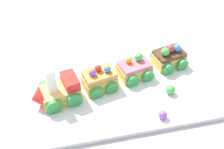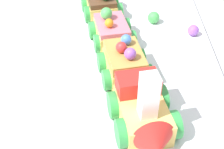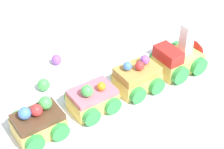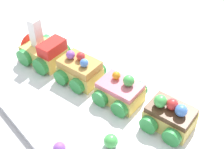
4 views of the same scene
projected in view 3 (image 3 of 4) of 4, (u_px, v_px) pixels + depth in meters
name	position (u px, v px, depth m)	size (l,w,h in m)	color
ground_plane	(134.00, 111.00, 0.67)	(10.00, 10.00, 0.00)	#B2B2B7
display_board	(134.00, 109.00, 0.67)	(0.75, 0.40, 0.01)	white
cake_train_locomotive	(181.00, 57.00, 0.74)	(0.12, 0.10, 0.10)	#EACC66
cake_car_caramel	(137.00, 78.00, 0.69)	(0.09, 0.09, 0.06)	#EACC66
cake_car_strawberry	(93.00, 99.00, 0.65)	(0.09, 0.09, 0.06)	#EACC66
cake_car_chocolate	(38.00, 122.00, 0.60)	(0.09, 0.09, 0.06)	#EACC66
gumball_purple	(57.00, 60.00, 0.76)	(0.02, 0.02, 0.02)	#9956C6
gumball_green	(44.00, 85.00, 0.69)	(0.02, 0.02, 0.02)	#4CBC56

